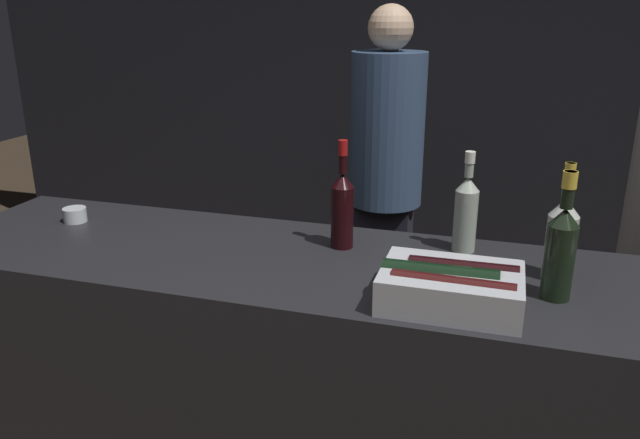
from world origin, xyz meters
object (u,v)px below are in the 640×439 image
object	(u,v)px
champagne_bottle	(561,248)
red_wine_bottle_tall	(342,206)
ice_bin_with_bottles	(451,285)
candle_votive	(75,215)
white_wine_bottle	(466,211)
rose_wine_bottle	(561,236)
person_in_hoodie	(386,169)

from	to	relation	value
champagne_bottle	red_wine_bottle_tall	size ratio (longest dim) A/B	0.99
ice_bin_with_bottles	champagne_bottle	xyz separation A→B (m)	(0.26, 0.12, 0.08)
candle_votive	white_wine_bottle	size ratio (longest dim) A/B	0.26
rose_wine_bottle	person_in_hoodie	distance (m)	1.42
rose_wine_bottle	red_wine_bottle_tall	xyz separation A→B (m)	(-0.63, 0.06, 0.01)
ice_bin_with_bottles	person_in_hoodie	xyz separation A→B (m)	(-0.45, 1.47, -0.09)
ice_bin_with_bottles	red_wine_bottle_tall	world-z (taller)	red_wine_bottle_tall
candle_votive	person_in_hoodie	distance (m)	1.48
candle_votive	rose_wine_bottle	xyz separation A→B (m)	(1.59, -0.02, 0.10)
rose_wine_bottle	red_wine_bottle_tall	size ratio (longest dim) A/B	0.97
ice_bin_with_bottles	champagne_bottle	world-z (taller)	champagne_bottle
candle_votive	red_wine_bottle_tall	size ratio (longest dim) A/B	0.24
white_wine_bottle	red_wine_bottle_tall	distance (m)	0.38
ice_bin_with_bottles	champagne_bottle	distance (m)	0.30
rose_wine_bottle	white_wine_bottle	distance (m)	0.30
ice_bin_with_bottles	champagne_bottle	bearing A→B (deg)	24.99
candle_votive	white_wine_bottle	world-z (taller)	white_wine_bottle
ice_bin_with_bottles	candle_votive	distance (m)	1.35
person_in_hoodie	rose_wine_bottle	bearing A→B (deg)	143.71
rose_wine_bottle	red_wine_bottle_tall	world-z (taller)	red_wine_bottle_tall
champagne_bottle	person_in_hoodie	world-z (taller)	person_in_hoodie
candle_votive	champagne_bottle	size ratio (longest dim) A/B	0.24
candle_votive	rose_wine_bottle	bearing A→B (deg)	-0.81
ice_bin_with_bottles	candle_votive	world-z (taller)	ice_bin_with_bottles
champagne_bottle	ice_bin_with_bottles	bearing A→B (deg)	-155.01
white_wine_bottle	rose_wine_bottle	bearing A→B (deg)	-27.69
white_wine_bottle	champagne_bottle	distance (m)	0.37
ice_bin_with_bottles	person_in_hoodie	bearing A→B (deg)	107.04
red_wine_bottle_tall	person_in_hoodie	xyz separation A→B (m)	(-0.09, 1.16, -0.17)
person_in_hoodie	candle_votive	bearing A→B (deg)	76.96
person_in_hoodie	ice_bin_with_bottles	bearing A→B (deg)	130.20
rose_wine_bottle	champagne_bottle	distance (m)	0.13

